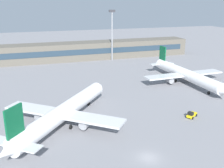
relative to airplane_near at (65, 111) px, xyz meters
name	(u,v)px	position (x,y,z in m)	size (l,w,h in m)	color
ground_plane	(96,94)	(13.16, 19.10, -3.46)	(400.00, 400.00, 0.00)	gray
terminal_building	(68,52)	(13.16, 75.39, 1.04)	(133.12, 12.13, 9.00)	#5B564C
airplane_near	(65,111)	(0.00, 0.00, 0.00)	(32.70, 37.31, 11.34)	white
airplane_mid	(186,75)	(48.34, 20.11, 0.01)	(32.02, 45.99, 11.37)	white
baggage_tug_yellow	(191,115)	(32.53, -6.97, -2.66)	(3.84, 3.19, 1.75)	yellow
floodlight_tower_west	(112,32)	(34.71, 67.73, 11.38)	(3.20, 0.80, 25.64)	gray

